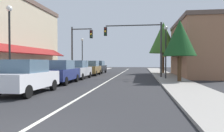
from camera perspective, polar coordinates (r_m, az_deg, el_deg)
The scene contains 18 objects.
ground_plane at distance 22.51m, azimuth 0.72°, elevation -3.02°, with size 80.00×80.00×0.00m, color #28282B.
sidewalk_left at distance 23.82m, azimuth -12.54°, elevation -2.67°, with size 2.60×56.00×0.12m, color #A39E99.
sidewalk_right at distance 22.49m, azimuth 14.78°, elevation -2.91°, with size 2.60×56.00×0.12m, color gray.
lane_center_stripe at distance 22.51m, azimuth 0.72°, elevation -3.01°, with size 0.14×52.00×0.01m, color silver.
storefront_left_block at distance 20.13m, azimuth -27.90°, elevation 6.53°, with size 5.52×14.20×7.15m.
storefront_right_block at distance 25.07m, azimuth 22.10°, elevation 4.38°, with size 5.59×10.20×6.16m.
parked_car_nearest_left at distance 11.74m, azimuth -21.98°, elevation -2.73°, with size 1.84×4.13×1.77m.
parked_car_second_left at distance 16.32m, azimuth -13.59°, elevation -1.58°, with size 1.85×4.13×1.77m.
parked_car_third_left at distance 20.47m, azimuth -9.21°, elevation -1.00°, with size 1.82×4.12×1.77m.
parked_car_far_left at distance 25.42m, azimuth -5.62°, elevation -0.55°, with size 1.87×4.14×1.77m.
parked_car_distant_left at distance 29.95m, azimuth -3.77°, elevation -0.28°, with size 1.86×4.14×1.77m.
traffic_signal_mast_arm at distance 21.72m, azimuth 7.70°, elevation 7.11°, with size 5.90×0.50×5.62m.
traffic_signal_left_corner at distance 23.55m, azimuth -9.02°, elevation 5.87°, with size 2.47×0.50×5.49m.
street_lamp_left_near at distance 14.33m, azimuth -26.07°, elevation 7.99°, with size 0.36×0.36×5.07m.
street_lamp_right_mid at distance 19.91m, azimuth 14.39°, elevation 5.93°, with size 0.36×0.36×4.94m.
street_lamp_left_far at distance 28.93m, azimuth -8.08°, elevation 4.36°, with size 0.36×0.36×4.83m.
tree_right_near at distance 17.38m, azimuth 17.87°, elevation 7.19°, with size 2.57×2.57×4.93m.
tree_right_far at distance 29.40m, azimuth 13.75°, elevation 7.45°, with size 3.78×3.78×6.97m.
Camera 1 is at (2.81, -4.27, 1.67)m, focal length 33.69 mm.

